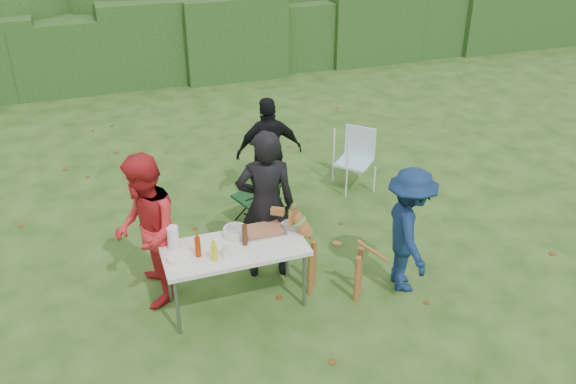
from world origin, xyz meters
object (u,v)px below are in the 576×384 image
object	(u,v)px
folding_table	(235,251)
beer_bottle	(245,235)
person_cook	(266,206)
ketchup_bottle	(198,247)
person_black_puffy	(269,152)
camping_chair	(256,194)
person_red_jacket	(146,232)
paper_towel_roll	(173,238)
dog	(336,256)
mustard_bottle	(214,252)
child	(409,231)
lawn_chair	(354,160)

from	to	relation	value
folding_table	beer_bottle	size ratio (longest dim) A/B	6.25
person_cook	ketchup_bottle	distance (m)	1.00
person_black_puffy	camping_chair	bearing A→B (deg)	60.15
person_red_jacket	person_black_puffy	distance (m)	2.48
paper_towel_roll	person_black_puffy	bearing A→B (deg)	48.69
dog	mustard_bottle	bearing A→B (deg)	32.86
person_black_puffy	person_red_jacket	bearing A→B (deg)	45.75
beer_bottle	ketchup_bottle	bearing A→B (deg)	-174.61
child	person_cook	bearing A→B (deg)	74.76
lawn_chair	folding_table	bearing A→B (deg)	-3.57
person_cook	paper_towel_roll	xyz separation A→B (m)	(-1.08, -0.26, -0.03)
lawn_chair	person_cook	bearing A→B (deg)	-3.82
beer_bottle	person_cook	bearing A→B (deg)	49.80
lawn_chair	mustard_bottle	world-z (taller)	mustard_bottle
folding_table	paper_towel_roll	size ratio (longest dim) A/B	5.77
folding_table	dog	world-z (taller)	dog
camping_chair	folding_table	bearing A→B (deg)	47.87
person_black_puffy	beer_bottle	bearing A→B (deg)	70.57
dog	lawn_chair	world-z (taller)	dog
person_black_puffy	folding_table	bearing A→B (deg)	67.91
dog	lawn_chair	xyz separation A→B (m)	(1.24, 2.22, -0.05)
person_cook	person_black_puffy	distance (m)	1.68
person_black_puffy	beer_bottle	xyz separation A→B (m)	(-0.91, -2.02, 0.08)
folding_table	paper_towel_roll	xyz separation A→B (m)	(-0.60, 0.18, 0.18)
dog	beer_bottle	size ratio (longest dim) A/B	4.34
person_cook	paper_towel_roll	world-z (taller)	person_cook
mustard_bottle	beer_bottle	distance (m)	0.41
child	paper_towel_roll	world-z (taller)	child
camping_chair	mustard_bottle	size ratio (longest dim) A/B	4.54
person_cook	person_black_puffy	xyz separation A→B (m)	(0.54, 1.59, -0.13)
paper_towel_roll	lawn_chair	bearing A→B (deg)	32.59
person_cook	beer_bottle	size ratio (longest dim) A/B	7.53
ketchup_bottle	beer_bottle	world-z (taller)	beer_bottle
person_black_puffy	mustard_bottle	size ratio (longest dim) A/B	7.78
folding_table	mustard_bottle	bearing A→B (deg)	-146.15
dog	person_black_puffy	bearing A→B (deg)	-55.51
person_cook	lawn_chair	distance (m)	2.49
ketchup_bottle	beer_bottle	bearing A→B (deg)	5.39
dog	person_red_jacket	bearing A→B (deg)	16.35
person_red_jacket	person_black_puffy	bearing A→B (deg)	136.00
folding_table	lawn_chair	size ratio (longest dim) A/B	1.68
folding_table	lawn_chair	world-z (taller)	lawn_chair
lawn_chair	beer_bottle	distance (m)	3.03
camping_chair	paper_towel_roll	xyz separation A→B (m)	(-1.28, -1.35, 0.42)
child	dog	world-z (taller)	child
lawn_chair	ketchup_bottle	distance (m)	3.45
paper_towel_roll	beer_bottle	bearing A→B (deg)	-13.46
child	beer_bottle	xyz separation A→B (m)	(-1.76, 0.32, 0.12)
folding_table	mustard_bottle	xyz separation A→B (m)	(-0.25, -0.17, 0.15)
folding_table	lawn_chair	distance (m)	3.11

